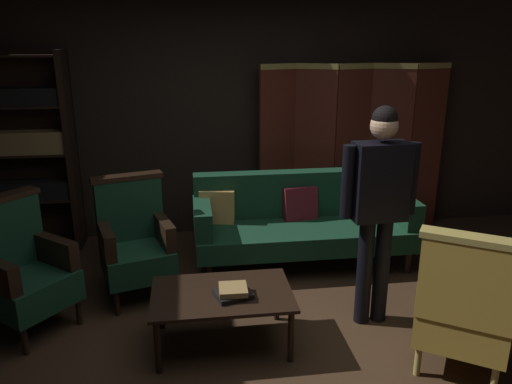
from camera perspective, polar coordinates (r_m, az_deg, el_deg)
ground_plane at (r=3.71m, az=1.80°, el=-17.92°), size 10.00×10.00×0.00m
back_wall at (r=5.51m, az=-2.41°, el=9.56°), size 7.20×0.10×2.80m
folding_screen at (r=5.61m, az=11.10°, el=5.10°), size 2.14×0.28×1.90m
bookshelf at (r=5.54m, az=-24.89°, el=4.48°), size 0.90×0.32×2.05m
velvet_couch at (r=4.87m, az=5.35°, el=-3.04°), size 2.12×0.78×0.88m
coffee_table at (r=3.60m, az=-3.97°, el=-12.20°), size 1.00×0.64×0.42m
armchair_gilt_accent at (r=3.53m, az=23.02°, el=-12.08°), size 0.80×0.80×1.04m
armchair_wing_left at (r=4.13m, az=-25.53°, el=-8.10°), size 0.81×0.81×1.04m
armchair_wing_right at (r=4.34m, az=-13.88°, el=-5.58°), size 0.72×0.71×1.04m
standing_figure at (r=3.73m, az=14.05°, el=-0.65°), size 0.59×0.24×1.70m
potted_plant at (r=5.02m, az=-13.38°, el=-3.07°), size 0.47×0.47×0.76m
book_black_cloth at (r=3.51m, az=-2.67°, el=-11.76°), size 0.29×0.25×0.03m
book_tan_leather at (r=3.49m, az=-2.67°, el=-11.24°), size 0.20×0.20×0.04m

